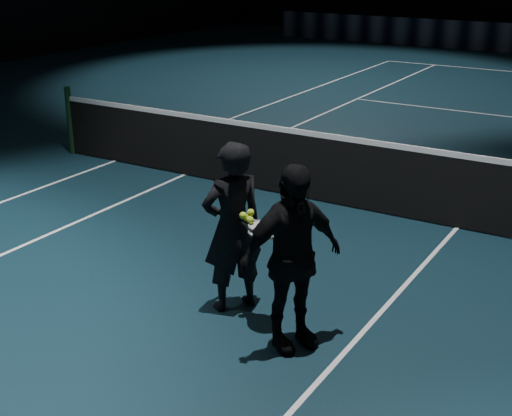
{
  "coord_description": "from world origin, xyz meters",
  "views": [
    {
      "loc": [
        2.06,
        -8.15,
        3.27
      ],
      "look_at": [
        -0.91,
        -3.22,
        1.12
      ],
      "focal_mm": 50.0,
      "sensor_mm": 36.0,
      "label": 1
    }
  ],
  "objects_px": {
    "racket_upper": "(262,227)",
    "player_b": "(291,258)",
    "player_a": "(232,227)",
    "tennis_balls": "(249,217)",
    "racket_lower": "(262,233)"
  },
  "relations": [
    {
      "from": "player_b",
      "to": "tennis_balls",
      "type": "xyz_separation_m",
      "value": [
        -0.55,
        0.23,
        0.18
      ]
    },
    {
      "from": "racket_upper",
      "to": "tennis_balls",
      "type": "relative_size",
      "value": 5.67
    },
    {
      "from": "player_b",
      "to": "racket_lower",
      "type": "xyz_separation_m",
      "value": [
        -0.37,
        0.15,
        0.09
      ]
    },
    {
      "from": "tennis_balls",
      "to": "racket_upper",
      "type": "bearing_deg",
      "value": -8.59
    },
    {
      "from": "player_a",
      "to": "tennis_balls",
      "type": "xyz_separation_m",
      "value": [
        0.24,
        -0.09,
        0.18
      ]
    },
    {
      "from": "player_a",
      "to": "racket_upper",
      "type": "bearing_deg",
      "value": 104.88
    },
    {
      "from": "racket_lower",
      "to": "tennis_balls",
      "type": "bearing_deg",
      "value": 178.53
    },
    {
      "from": "racket_upper",
      "to": "tennis_balls",
      "type": "height_order",
      "value": "tennis_balls"
    },
    {
      "from": "racket_upper",
      "to": "player_b",
      "type": "bearing_deg",
      "value": -9.08
    },
    {
      "from": "player_b",
      "to": "racket_lower",
      "type": "height_order",
      "value": "player_b"
    },
    {
      "from": "player_a",
      "to": "tennis_balls",
      "type": "height_order",
      "value": "player_a"
    },
    {
      "from": "player_a",
      "to": "racket_lower",
      "type": "height_order",
      "value": "player_a"
    },
    {
      "from": "player_b",
      "to": "tennis_balls",
      "type": "distance_m",
      "value": 0.62
    },
    {
      "from": "player_a",
      "to": "racket_lower",
      "type": "xyz_separation_m",
      "value": [
        0.42,
        -0.17,
        0.09
      ]
    },
    {
      "from": "tennis_balls",
      "to": "player_a",
      "type": "bearing_deg",
      "value": 158.97
    }
  ]
}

